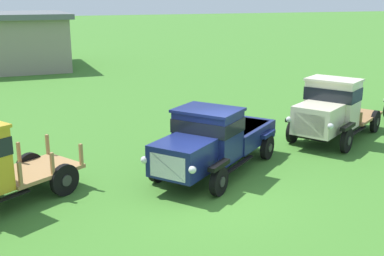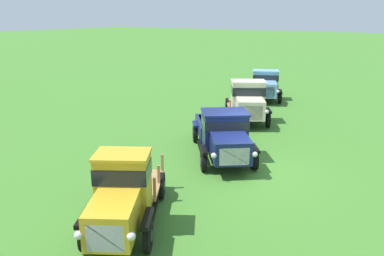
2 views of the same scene
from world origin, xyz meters
name	(u,v)px [view 2 (image 2 of 2)]	position (x,y,z in m)	size (l,w,h in m)	color
ground_plane	(250,170)	(0.00, 0.00, 0.00)	(240.00, 240.00, 0.00)	#3D7528
vintage_truck_second_in_line	(122,195)	(-5.79, 1.11, 1.13)	(4.72, 3.60, 2.23)	black
vintage_truck_midrow_center	(223,133)	(0.73, 1.61, 1.03)	(5.26, 4.61, 2.02)	black
vintage_truck_far_side	(248,101)	(5.93, 2.90, 1.19)	(5.21, 4.14, 2.30)	black
vintage_truck_back_of_row	(265,85)	(11.70, 4.26, 1.04)	(5.27, 3.69, 2.03)	black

